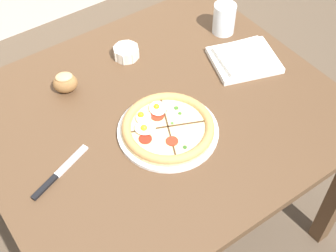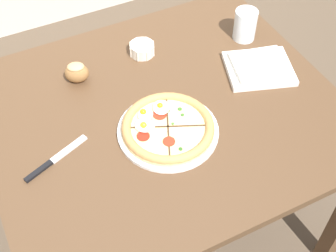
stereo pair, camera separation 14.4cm
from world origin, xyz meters
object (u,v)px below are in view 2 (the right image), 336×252
object	(u,v)px
dining_table	(163,128)
knife_main	(56,159)
ramekin_bowl	(142,49)
napkin_folded	(259,67)
pizza	(167,128)
bread_piece_near	(77,72)
water_glass	(245,26)

from	to	relation	value
dining_table	knife_main	size ratio (longest dim) A/B	5.27
dining_table	ramekin_bowl	world-z (taller)	ramekin_bowl
napkin_folded	knife_main	size ratio (longest dim) A/B	1.27
pizza	napkin_folded	distance (m)	0.43
bread_piece_near	water_glass	xyz separation A→B (m)	(0.64, -0.05, 0.01)
knife_main	water_glass	size ratio (longest dim) A/B	1.85
napkin_folded	bread_piece_near	world-z (taller)	bread_piece_near
dining_table	knife_main	world-z (taller)	knife_main
pizza	ramekin_bowl	world-z (taller)	pizza
napkin_folded	bread_piece_near	size ratio (longest dim) A/B	2.79
pizza	ramekin_bowl	distance (m)	0.39
pizza	bread_piece_near	bearing A→B (deg)	116.36
ramekin_bowl	bread_piece_near	size ratio (longest dim) A/B	0.96
dining_table	napkin_folded	world-z (taller)	napkin_folded
dining_table	bread_piece_near	xyz separation A→B (m)	(-0.20, 0.25, 0.14)
pizza	water_glass	xyz separation A→B (m)	(0.47, 0.29, 0.03)
bread_piece_near	knife_main	world-z (taller)	bread_piece_near
bread_piece_near	water_glass	bearing A→B (deg)	-4.82
pizza	dining_table	bearing A→B (deg)	71.48
dining_table	pizza	xyz separation A→B (m)	(-0.03, -0.10, 0.12)
knife_main	bread_piece_near	bearing A→B (deg)	38.47
dining_table	pizza	distance (m)	0.16
dining_table	pizza	world-z (taller)	pizza
knife_main	water_glass	xyz separation A→B (m)	(0.82, 0.24, 0.05)
pizza	napkin_folded	size ratio (longest dim) A/B	1.15
napkin_folded	knife_main	xyz separation A→B (m)	(-0.76, -0.06, -0.01)
ramekin_bowl	knife_main	distance (m)	0.54
ramekin_bowl	pizza	bearing A→B (deg)	-102.72
bread_piece_near	water_glass	size ratio (longest dim) A/B	0.85
dining_table	water_glass	world-z (taller)	water_glass
dining_table	knife_main	xyz separation A→B (m)	(-0.38, -0.04, 0.10)
ramekin_bowl	water_glass	bearing A→B (deg)	-12.65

